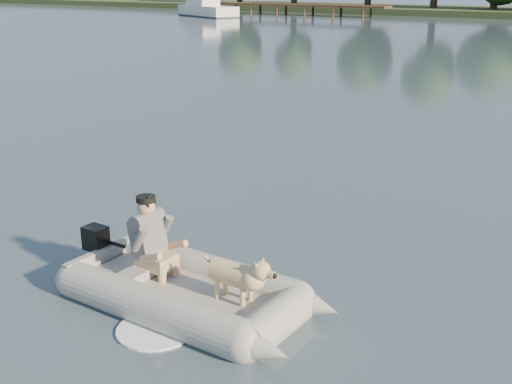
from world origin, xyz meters
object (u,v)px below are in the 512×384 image
Objects in this scene: dock at (300,10)px; man at (149,234)px; dog at (234,278)px; dinghy at (189,262)px; cabin_cruiser at (208,6)px.

dock is 57.71m from man.
dock reaches higher than dog.
dock is at bearing 118.94° from dinghy.
cabin_cruiser is at bearing 127.24° from man.
dock is 2.42× the size of cabin_cruiser.
dog is 0.12× the size of cabin_cruiser.
cabin_cruiser reaches higher than dog.
dock is 21.05× the size of dog.
dinghy is 56.08m from cabin_cruiser.
dog is 56.41m from cabin_cruiser.
dog is (0.60, 0.03, -0.06)m from dinghy.
dinghy reaches higher than dog.
man is 55.65m from cabin_cruiser.
cabin_cruiser is (-6.46, -6.23, 0.45)m from dock.
man is at bearing 175.76° from dinghy.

